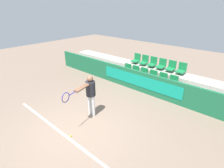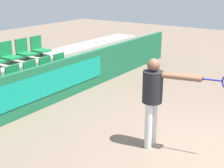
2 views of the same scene
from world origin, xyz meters
The scene contains 12 objects.
ground_plane centered at (0.00, 0.00, 0.00)m, with size 30.00×30.00×0.00m, color #7A6656.
barrier_wall centered at (0.00, 3.80, 0.51)m, with size 12.24×0.14×1.02m.
bleacher_tier_front centered at (0.00, 4.33, 0.20)m, with size 11.84×0.90×0.40m.
bleacher_tier_middle centered at (0.00, 5.23, 0.40)m, with size 11.84×0.90×0.80m.
stadium_chair_2 centered at (-0.27, 4.46, 0.63)m, with size 0.40×0.45×0.55m.
stadium_chair_3 centered at (0.27, 4.46, 0.63)m, with size 0.40×0.45×0.55m.
stadium_chair_4 centered at (0.80, 4.46, 0.63)m, with size 0.40×0.45×0.55m.
stadium_chair_5 centered at (1.33, 4.46, 0.63)m, with size 0.40×0.45×0.55m.
stadium_chair_9 centered at (0.27, 5.35, 1.03)m, with size 0.40×0.45×0.55m.
stadium_chair_10 centered at (0.80, 5.35, 1.03)m, with size 0.40×0.45×0.55m.
stadium_chair_11 centered at (1.33, 5.35, 1.03)m, with size 0.40×0.45×0.55m.
tennis_player centered at (-0.24, 0.77, 1.02)m, with size 0.49×1.57×1.63m.
Camera 2 is at (-4.83, -1.45, 2.85)m, focal length 50.00 mm.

